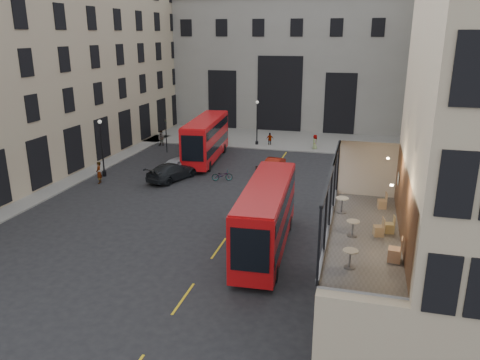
% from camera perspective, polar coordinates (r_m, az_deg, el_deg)
% --- Properties ---
extents(ground, '(140.00, 140.00, 0.00)m').
position_cam_1_polar(ground, '(23.95, -2.30, -14.89)').
color(ground, black).
rests_on(ground, ground).
extents(host_building_main, '(7.26, 11.40, 15.10)m').
position_cam_1_polar(host_building_main, '(20.31, 25.33, 1.43)').
color(host_building_main, tan).
rests_on(host_building_main, ground).
extents(host_frontage, '(3.00, 11.00, 4.50)m').
position_cam_1_polar(host_frontage, '(22.00, 14.39, -11.83)').
color(host_frontage, tan).
rests_on(host_frontage, ground).
extents(cafe_floor, '(3.00, 10.00, 0.10)m').
position_cam_1_polar(cafe_floor, '(21.00, 14.86, -6.33)').
color(cafe_floor, slate).
rests_on(cafe_floor, host_frontage).
extents(building_left, '(14.60, 50.60, 22.00)m').
position_cam_1_polar(building_left, '(51.37, -26.02, 14.18)').
color(building_left, tan).
rests_on(building_left, ground).
extents(gateway, '(35.00, 10.60, 18.00)m').
position_cam_1_polar(gateway, '(68.28, 5.71, 14.50)').
color(gateway, gray).
rests_on(gateway, ground).
extents(pavement_far, '(40.00, 12.00, 0.12)m').
position_cam_1_polar(pavement_far, '(59.93, 2.92, 5.15)').
color(pavement_far, slate).
rests_on(pavement_far, ground).
extents(pavement_left, '(8.00, 48.00, 0.12)m').
position_cam_1_polar(pavement_left, '(43.95, -25.78, -1.20)').
color(pavement_left, slate).
rests_on(pavement_left, ground).
extents(traffic_light_near, '(0.16, 0.20, 3.80)m').
position_cam_1_polar(traffic_light_near, '(33.73, 2.02, -0.49)').
color(traffic_light_near, black).
rests_on(traffic_light_near, ground).
extents(traffic_light_far, '(0.16, 0.20, 3.80)m').
position_cam_1_polar(traffic_light_far, '(52.82, -9.01, 5.90)').
color(traffic_light_far, black).
rests_on(traffic_light_far, ground).
extents(street_lamp_a, '(0.36, 0.36, 5.33)m').
position_cam_1_polar(street_lamp_a, '(45.09, -16.43, 3.38)').
color(street_lamp_a, black).
rests_on(street_lamp_a, ground).
extents(street_lamp_b, '(0.36, 0.36, 5.33)m').
position_cam_1_polar(street_lamp_b, '(55.64, 2.09, 6.65)').
color(street_lamp_b, black).
rests_on(street_lamp_b, ground).
extents(bus_near, '(3.00, 10.76, 4.25)m').
position_cam_1_polar(bus_near, '(28.33, 3.20, -4.16)').
color(bus_near, '#A60B0E').
rests_on(bus_near, ground).
extents(bus_far, '(3.64, 11.37, 4.46)m').
position_cam_1_polar(bus_far, '(48.81, -4.15, 5.22)').
color(bus_far, red).
rests_on(bus_far, ground).
extents(car_a, '(3.42, 4.99, 1.58)m').
position_cam_1_polar(car_a, '(44.67, -7.89, 1.68)').
color(car_a, '#A3A6AB').
rests_on(car_a, ground).
extents(car_b, '(1.91, 4.18, 1.33)m').
position_cam_1_polar(car_b, '(44.92, 4.02, 1.73)').
color(car_b, maroon).
rests_on(car_b, ground).
extents(car_c, '(3.86, 5.80, 1.56)m').
position_cam_1_polar(car_c, '(43.01, -8.29, 1.03)').
color(car_c, black).
rests_on(car_c, ground).
extents(bicycle, '(1.99, 1.25, 0.99)m').
position_cam_1_polar(bicycle, '(42.44, -2.19, 0.57)').
color(bicycle, gray).
rests_on(bicycle, ground).
extents(cyclist, '(0.52, 0.68, 1.68)m').
position_cam_1_polar(cyclist, '(38.08, 4.59, -0.92)').
color(cyclist, '#A6E017').
rests_on(cyclist, ground).
extents(pedestrian_a, '(0.96, 0.79, 1.83)m').
position_cam_1_polar(pedestrian_a, '(56.42, -9.55, 5.04)').
color(pedestrian_a, gray).
rests_on(pedestrian_a, ground).
extents(pedestrian_b, '(1.23, 0.98, 1.67)m').
position_cam_1_polar(pedestrian_b, '(58.70, -4.18, 5.64)').
color(pedestrian_b, gray).
rests_on(pedestrian_b, ground).
extents(pedestrian_c, '(0.99, 0.62, 1.57)m').
position_cam_1_polar(pedestrian_c, '(55.80, 3.67, 4.97)').
color(pedestrian_c, gray).
rests_on(pedestrian_c, ground).
extents(pedestrian_d, '(0.83, 0.99, 1.74)m').
position_cam_1_polar(pedestrian_d, '(54.46, 9.12, 4.57)').
color(pedestrian_d, gray).
rests_on(pedestrian_d, ground).
extents(pedestrian_e, '(0.66, 0.82, 1.97)m').
position_cam_1_polar(pedestrian_e, '(43.37, -16.83, 0.87)').
color(pedestrian_e, gray).
rests_on(pedestrian_e, ground).
extents(cafe_table_near, '(0.56, 0.56, 0.70)m').
position_cam_1_polar(cafe_table_near, '(17.68, 13.28, -9.02)').
color(cafe_table_near, beige).
rests_on(cafe_table_near, cafe_floor).
extents(cafe_table_mid, '(0.56, 0.56, 0.69)m').
position_cam_1_polar(cafe_table_mid, '(20.31, 13.59, -5.49)').
color(cafe_table_mid, beige).
rests_on(cafe_table_mid, cafe_floor).
extents(cafe_table_far, '(0.60, 0.60, 0.75)m').
position_cam_1_polar(cafe_table_far, '(22.81, 12.33, -2.73)').
color(cafe_table_far, silver).
rests_on(cafe_table_far, cafe_floor).
extents(cafe_chair_a, '(0.53, 0.53, 0.97)m').
position_cam_1_polar(cafe_chair_a, '(18.69, 18.37, -8.55)').
color(cafe_chair_a, '#DBA77E').
rests_on(cafe_chair_a, cafe_floor).
extents(cafe_chair_b, '(0.44, 0.44, 0.78)m').
position_cam_1_polar(cafe_chair_b, '(21.19, 17.77, -5.52)').
color(cafe_chair_b, tan).
rests_on(cafe_chair_b, cafe_floor).
extents(cafe_chair_c, '(0.48, 0.48, 0.81)m').
position_cam_1_polar(cafe_chair_c, '(20.74, 16.55, -5.89)').
color(cafe_chair_c, tan).
rests_on(cafe_chair_c, cafe_floor).
extents(cafe_chair_d, '(0.46, 0.46, 0.81)m').
position_cam_1_polar(cafe_chair_d, '(23.95, 16.94, -2.76)').
color(cafe_chair_d, tan).
rests_on(cafe_chair_d, cafe_floor).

